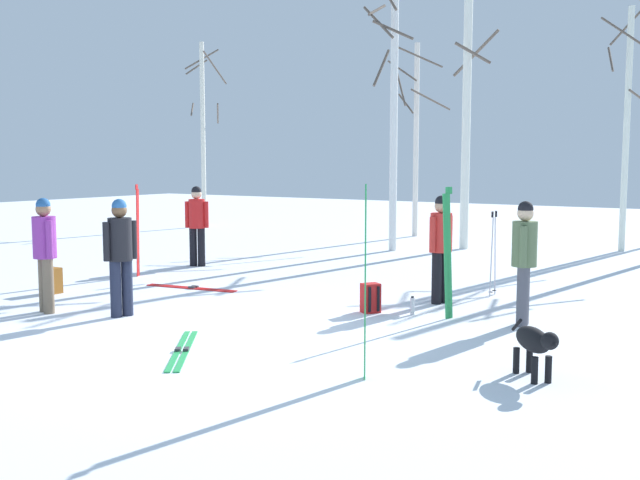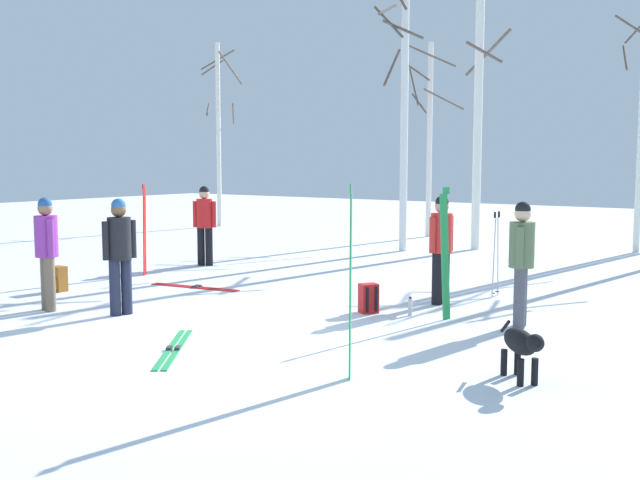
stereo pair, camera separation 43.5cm
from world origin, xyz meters
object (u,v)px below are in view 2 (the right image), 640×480
Objects in this scene: person_4 at (522,256)px; backpack_0 at (368,299)px; person_0 at (120,249)px; ski_poles_0 at (496,251)px; person_2 at (205,220)px; water_bottle_0 at (410,307)px; ski_pair_planted_1 at (145,230)px; birch_tree_0 at (219,130)px; person_3 at (47,246)px; birch_tree_3 at (479,106)px; backpack_1 at (58,279)px; ski_pair_planted_0 at (445,254)px; birch_tree_1 at (429,133)px; birch_tree_2 at (403,110)px; ski_pair_lying_1 at (174,348)px; person_1 at (441,242)px; ski_pair_lying_0 at (195,287)px; dog at (522,345)px; ski_pair_planted_2 at (350,282)px.

person_4 reaches higher than backpack_0.
person_0 reaches higher than ski_poles_0.
person_2 is 6.52m from water_bottle_0.
ski_pair_planted_1 is 11.22m from birch_tree_0.
person_3 is 11.52m from birch_tree_3.
person_0 is at bearing -15.53° from backpack_1.
ski_pair_planted_0 is 0.33× the size of birch_tree_1.
ski_pair_planted_1 is 4.09× the size of backpack_0.
ski_pair_lying_1 is at bearing -76.41° from birch_tree_2.
birch_tree_1 is at bearing 117.82° from person_1.
birch_tree_1 is 0.78× the size of birch_tree_3.
water_bottle_0 is (4.30, 0.07, 0.12)m from ski_pair_lying_0.
person_3 is 0.23× the size of birch_tree_3.
water_bottle_0 is at bearing -88.53° from person_1.
ski_pair_planted_1 is at bearing -115.42° from birch_tree_3.
person_2 is 2.99m from ski_pair_lying_0.
backpack_0 is at bearing -67.70° from birch_tree_1.
dog is at bearing 4.35° from person_3.
dog is (2.51, -3.32, -0.59)m from person_1.
person_2 is 0.25× the size of birch_tree_2.
ski_pair_planted_2 is at bearing -62.06° from backpack_0.
ski_pair_lying_0 is at bearing 178.25° from backpack_0.
person_3 is 1.00× the size of person_4.
person_3 is 6.17× the size of water_bottle_0.
ski_pair_planted_0 reaches higher than ski_poles_0.
ski_pair_planted_0 is 0.28× the size of birch_tree_2.
person_1 is 1.83m from person_4.
backpack_0 reaches higher than water_bottle_0.
backpack_1 is at bearing -135.36° from ski_pair_lying_0.
ski_pair_planted_1 is at bearing 164.19° from ski_pair_lying_0.
person_1 is at bearing 14.83° from ski_pair_lying_0.
person_0 is at bearing -83.72° from birch_tree_1.
birch_tree_2 is at bearing 122.92° from ski_pair_planted_0.
person_1 is 6.17× the size of water_bottle_0.
ski_pair_lying_0 is at bearing 131.16° from ski_pair_lying_1.
ski_pair_lying_0 is at bearing -93.57° from birch_tree_2.
ski_pair_planted_0 is 0.97m from water_bottle_0.
birch_tree_3 is (2.44, -2.13, 0.56)m from birch_tree_1.
ski_pair_lying_0 is 6.51× the size of water_bottle_0.
ski_pair_planted_0 is (5.21, 2.81, -0.04)m from person_3.
birch_tree_3 reaches higher than ski_pair_planted_0.
birch_tree_1 reaches higher than person_0.
person_4 reaches higher than ski_pair_lying_1.
ski_poles_0 is 3.23× the size of backpack_1.
person_3 is (1.43, -4.91, 0.00)m from person_2.
ski_pair_lying_1 is at bearing -163.94° from dog.
dog is (7.15, 0.54, -0.59)m from person_3.
ski_pair_lying_0 is at bearing -49.60° from birch_tree_0.
person_0 is at bearing -71.48° from ski_pair_lying_0.
ski_pair_lying_1 is at bearing -25.12° from person_0.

